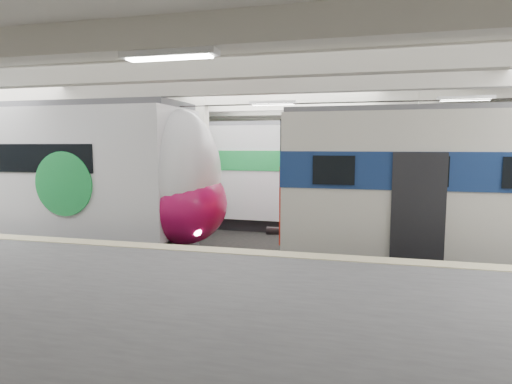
# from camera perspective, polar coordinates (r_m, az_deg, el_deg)

# --- Properties ---
(station_hall) EXTENTS (36.00, 24.00, 5.75)m
(station_hall) POSITION_cam_1_polar(r_m,az_deg,el_deg) (11.07, -1.74, 4.85)
(station_hall) COLOR black
(station_hall) RESTS_ON ground
(modern_emu) EXTENTS (15.32, 3.16, 4.87)m
(modern_emu) POSITION_cam_1_polar(r_m,az_deg,el_deg) (16.66, -27.75, 1.67)
(modern_emu) COLOR silver
(modern_emu) RESTS_ON ground
(far_train) EXTENTS (14.13, 3.37, 4.48)m
(far_train) POSITION_cam_1_polar(r_m,az_deg,el_deg) (18.71, -2.60, 2.59)
(far_train) COLOR silver
(far_train) RESTS_ON ground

